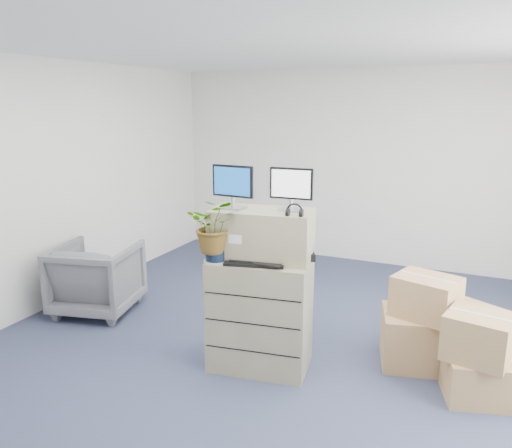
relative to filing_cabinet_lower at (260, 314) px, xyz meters
The scene contains 16 objects.
ground 0.55m from the filing_cabinet_lower, ahead, with size 7.00×7.00×0.00m, color #252B44.
wall_back 3.59m from the filing_cabinet_lower, 86.29° to the left, with size 6.00×0.02×2.80m, color silver.
filing_cabinet_lower is the anchor object (origin of this frame).
filing_cabinet_upper 0.72m from the filing_cabinet_lower, 98.78° to the left, with size 0.86×0.43×0.43m, color gray.
monitor_left 1.17m from the filing_cabinet_lower, behind, with size 0.38×0.15×0.37m.
monitor_right 1.16m from the filing_cabinet_lower, 25.57° to the left, with size 0.37×0.15×0.36m.
headphones 1.02m from the filing_cabinet_lower, ahead, with size 0.13×0.13×0.01m, color black.
keyboard 0.53m from the filing_cabinet_lower, 86.55° to the right, with size 0.50×0.21×0.03m, color black.
mouse 0.66m from the filing_cabinet_lower, 10.42° to the right, with size 0.10×0.06×0.03m, color silver.
water_bottle 0.62m from the filing_cabinet_lower, 37.63° to the left, with size 0.06×0.06×0.23m, color gray.
phone_dock 0.55m from the filing_cabinet_lower, behind, with size 0.07×0.06×0.14m.
external_drive 0.64m from the filing_cabinet_lower, 25.43° to the left, with size 0.21×0.16×0.06m, color black.
tissue_box 0.70m from the filing_cabinet_lower, 31.92° to the left, with size 0.21×0.11×0.08m, color #3F97D6.
potted_plant 0.85m from the filing_cabinet_lower, 146.79° to the right, with size 0.53×0.56×0.45m.
office_chair 2.20m from the filing_cabinet_lower, behind, with size 0.84×0.79×0.86m, color #56555A.
cardboard_boxes 1.99m from the filing_cabinet_lower, 19.28° to the left, with size 2.23×1.37×0.85m.
Camera 1 is at (1.44, -3.70, 2.31)m, focal length 35.00 mm.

